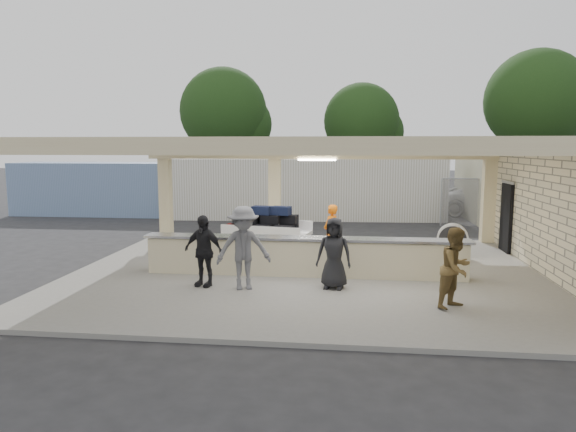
# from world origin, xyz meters

# --- Properties ---
(ground) EXTENTS (120.00, 120.00, 0.00)m
(ground) POSITION_xyz_m (0.00, 0.00, 0.00)
(ground) COLOR #242426
(ground) RESTS_ON ground
(pavilion) EXTENTS (12.01, 10.00, 3.55)m
(pavilion) POSITION_xyz_m (0.21, 0.66, 1.35)
(pavilion) COLOR slate
(pavilion) RESTS_ON ground
(baggage_counter) EXTENTS (8.20, 0.58, 0.98)m
(baggage_counter) POSITION_xyz_m (0.00, -0.50, 0.59)
(baggage_counter) COLOR beige
(baggage_counter) RESTS_ON pavilion
(luggage_cart) EXTENTS (2.68, 1.92, 1.43)m
(luggage_cart) POSITION_xyz_m (-1.40, 2.15, 0.87)
(luggage_cart) COLOR silver
(luggage_cart) RESTS_ON pavilion
(drum_fan) EXTENTS (0.93, 0.49, 0.99)m
(drum_fan) POSITION_xyz_m (4.16, 2.18, 0.63)
(drum_fan) COLOR silver
(drum_fan) RESTS_ON pavilion
(baggage_handler) EXTENTS (0.55, 0.66, 1.60)m
(baggage_handler) POSITION_xyz_m (0.60, 1.40, 0.90)
(baggage_handler) COLOR orange
(baggage_handler) RESTS_ON pavilion
(passenger_a) EXTENTS (0.81, 0.81, 1.64)m
(passenger_a) POSITION_xyz_m (3.25, -2.76, 0.92)
(passenger_a) COLOR brown
(passenger_a) RESTS_ON pavilion
(passenger_b) EXTENTS (1.04, 0.61, 1.67)m
(passenger_b) POSITION_xyz_m (-2.25, -1.76, 0.94)
(passenger_b) COLOR black
(passenger_b) RESTS_ON pavilion
(passenger_c) EXTENTS (1.31, 0.78, 1.91)m
(passenger_c) POSITION_xyz_m (-1.27, -1.91, 1.05)
(passenger_c) COLOR #55565B
(passenger_c) RESTS_ON pavilion
(passenger_d) EXTENTS (0.84, 0.44, 1.64)m
(passenger_d) POSITION_xyz_m (0.77, -1.60, 0.92)
(passenger_d) COLOR black
(passenger_d) RESTS_ON pavilion
(car_white_a) EXTENTS (5.17, 2.50, 1.47)m
(car_white_a) POSITION_xyz_m (7.92, 12.71, 0.73)
(car_white_a) COLOR white
(car_white_a) RESTS_ON ground
(car_white_b) EXTENTS (5.15, 3.18, 1.52)m
(car_white_b) POSITION_xyz_m (11.64, 13.45, 0.76)
(car_white_b) COLOR white
(car_white_b) RESTS_ON ground
(car_dark) EXTENTS (4.36, 4.13, 1.48)m
(car_dark) POSITION_xyz_m (4.94, 14.57, 0.74)
(car_dark) COLOR black
(car_dark) RESTS_ON ground
(container_white) EXTENTS (12.90, 3.21, 2.77)m
(container_white) POSITION_xyz_m (-1.01, 10.69, 1.38)
(container_white) COLOR white
(container_white) RESTS_ON ground
(container_blue) EXTENTS (9.79, 2.42, 2.54)m
(container_blue) POSITION_xyz_m (-10.24, 10.75, 1.27)
(container_blue) COLOR #6E86B0
(container_blue) RESTS_ON ground
(tree_left) EXTENTS (6.60, 6.30, 9.00)m
(tree_left) POSITION_xyz_m (-7.68, 24.16, 5.59)
(tree_left) COLOR #382619
(tree_left) RESTS_ON ground
(tree_mid) EXTENTS (6.00, 5.60, 8.00)m
(tree_mid) POSITION_xyz_m (2.32, 26.16, 4.96)
(tree_mid) COLOR #382619
(tree_mid) RESTS_ON ground
(tree_right) EXTENTS (7.20, 7.00, 10.00)m
(tree_right) POSITION_xyz_m (14.32, 25.16, 6.21)
(tree_right) COLOR #382619
(tree_right) RESTS_ON ground
(adjacent_building) EXTENTS (6.00, 8.00, 3.20)m
(adjacent_building) POSITION_xyz_m (9.50, 10.00, 1.60)
(adjacent_building) COLOR #B4B08F
(adjacent_building) RESTS_ON ground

